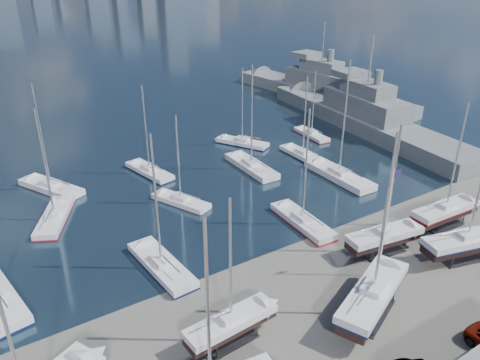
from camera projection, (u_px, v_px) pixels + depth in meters
ground at (358, 294)px, 43.88m from camera, size 1400.00×1400.00×0.00m
sailboat_cradle_2 at (231, 323)px, 37.61m from camera, size 8.12×2.77×13.27m
sailboat_cradle_3 at (373, 295)px, 40.46m from camera, size 10.91×6.85×17.03m
sailboat_cradle_4 at (384, 236)px, 49.34m from camera, size 8.93×3.68×14.28m
sailboat_cradle_5 at (467, 242)px, 48.26m from camera, size 10.07×5.11×15.70m
sailboat_cradle_6 at (446, 211)px, 54.30m from camera, size 9.24×2.97×14.86m
sailboat_moored_1 at (55, 218)px, 56.13m from camera, size 6.81×9.93×14.56m
sailboat_moored_2 at (51, 188)px, 63.44m from camera, size 7.05×10.40×15.38m
sailboat_moored_3 at (162, 267)px, 47.27m from camera, size 3.51×10.34×15.21m
sailboat_moored_4 at (181, 202)px, 59.92m from camera, size 5.38×8.42×12.36m
sailboat_moored_5 at (150, 172)px, 68.34m from camera, size 4.30×9.50×13.71m
sailboat_moored_6 at (302, 222)px, 55.23m from camera, size 3.37×10.06×14.81m
sailboat_moored_7 at (251, 167)px, 69.82m from camera, size 3.36×10.90×16.33m
sailboat_moored_8 at (242, 143)px, 79.04m from camera, size 6.65×9.21×13.63m
sailboat_moored_9 at (339, 177)px, 66.78m from camera, size 3.51×11.74×17.63m
sailboat_moored_10 at (303, 156)px, 74.04m from camera, size 2.70×9.14×13.61m
sailboat_moored_11 at (311, 135)px, 82.79m from camera, size 3.04×8.30×12.14m
naval_ship_east at (364, 119)px, 86.57m from camera, size 13.16×49.94×18.44m
naval_ship_west at (319, 91)px, 105.37m from camera, size 13.27×47.23×18.20m
flagpole at (387, 217)px, 43.61m from camera, size 1.03×0.12×11.60m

